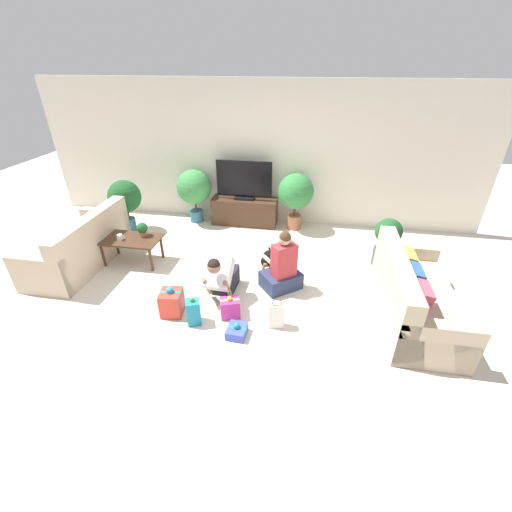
% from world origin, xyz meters
% --- Properties ---
extents(ground_plane, '(16.00, 16.00, 0.00)m').
position_xyz_m(ground_plane, '(0.00, 0.00, 0.00)').
color(ground_plane, beige).
extents(wall_back, '(8.40, 0.06, 2.60)m').
position_xyz_m(wall_back, '(0.00, 2.63, 1.30)').
color(wall_back, silver).
rests_on(wall_back, ground_plane).
extents(sofa_left, '(0.82, 1.83, 0.83)m').
position_xyz_m(sofa_left, '(-2.44, 0.41, 0.30)').
color(sofa_left, '#C6B293').
rests_on(sofa_left, ground_plane).
extents(sofa_right, '(0.82, 1.83, 0.83)m').
position_xyz_m(sofa_right, '(2.44, -0.07, 0.30)').
color(sofa_right, '#C6B293').
rests_on(sofa_right, ground_plane).
extents(coffee_table, '(0.92, 0.53, 0.42)m').
position_xyz_m(coffee_table, '(-1.67, 0.59, 0.37)').
color(coffee_table, '#472D1E').
rests_on(coffee_table, ground_plane).
extents(tv_console, '(1.27, 0.41, 0.52)m').
position_xyz_m(tv_console, '(-0.20, 2.35, 0.26)').
color(tv_console, '#472D1E').
rests_on(tv_console, ground_plane).
extents(tv, '(1.05, 0.20, 0.73)m').
position_xyz_m(tv, '(-0.20, 2.35, 0.85)').
color(tv, black).
rests_on(tv, tv_console).
extents(potted_plant_back_left, '(0.66, 0.66, 1.05)m').
position_xyz_m(potted_plant_back_left, '(-1.18, 2.30, 0.68)').
color(potted_plant_back_left, '#336B84').
rests_on(potted_plant_back_left, ground_plane).
extents(potted_plant_corner_right, '(0.41, 0.41, 0.79)m').
position_xyz_m(potted_plant_corner_right, '(2.29, 1.19, 0.44)').
color(potted_plant_corner_right, '#4C4C51').
rests_on(potted_plant_corner_right, ground_plane).
extents(potted_plant_back_right, '(0.66, 0.66, 1.07)m').
position_xyz_m(potted_plant_back_right, '(0.79, 2.30, 0.71)').
color(potted_plant_back_right, '#A36042').
rests_on(potted_plant_back_right, ground_plane).
extents(potted_plant_corner_left, '(0.59, 0.59, 0.98)m').
position_xyz_m(potted_plant_corner_left, '(-2.29, 1.67, 0.65)').
color(potted_plant_corner_left, '#336B84').
rests_on(potted_plant_corner_left, ground_plane).
extents(person_kneeling, '(0.36, 0.76, 0.73)m').
position_xyz_m(person_kneeling, '(-0.03, -0.03, 0.31)').
color(person_kneeling, '#23232D').
rests_on(person_kneeling, ground_plane).
extents(person_sitting, '(0.66, 0.64, 0.91)m').
position_xyz_m(person_sitting, '(0.76, 0.27, 0.32)').
color(person_sitting, '#283351').
rests_on(person_sitting, ground_plane).
extents(dog, '(0.18, 0.54, 0.34)m').
position_xyz_m(dog, '(0.50, 0.67, 0.22)').
color(dog, black).
rests_on(dog, ground_plane).
extents(gift_box_a, '(0.30, 0.32, 0.40)m').
position_xyz_m(gift_box_a, '(-0.57, -0.53, 0.17)').
color(gift_box_a, red).
rests_on(gift_box_a, ground_plane).
extents(gift_box_b, '(0.24, 0.27, 0.18)m').
position_xyz_m(gift_box_b, '(0.34, -0.79, 0.06)').
color(gift_box_b, '#3D51BC').
rests_on(gift_box_b, ground_plane).
extents(gift_box_c, '(0.22, 0.21, 0.39)m').
position_xyz_m(gift_box_c, '(-0.23, -0.66, 0.17)').
color(gift_box_c, teal).
rests_on(gift_box_c, ground_plane).
extents(gift_box_d, '(0.29, 0.25, 0.31)m').
position_xyz_m(gift_box_d, '(0.18, -0.46, 0.13)').
color(gift_box_d, '#CC3389').
rests_on(gift_box_d, ground_plane).
extents(gift_bag_a, '(0.20, 0.14, 0.37)m').
position_xyz_m(gift_bag_a, '(0.78, -0.55, 0.18)').
color(gift_bag_a, white).
rests_on(gift_bag_a, ground_plane).
extents(mug, '(0.12, 0.08, 0.09)m').
position_xyz_m(mug, '(-1.80, 0.53, 0.47)').
color(mug, silver).
rests_on(mug, coffee_table).
extents(tabletop_plant, '(0.17, 0.17, 0.22)m').
position_xyz_m(tabletop_plant, '(-1.51, 0.72, 0.55)').
color(tabletop_plant, '#A36042').
rests_on(tabletop_plant, coffee_table).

